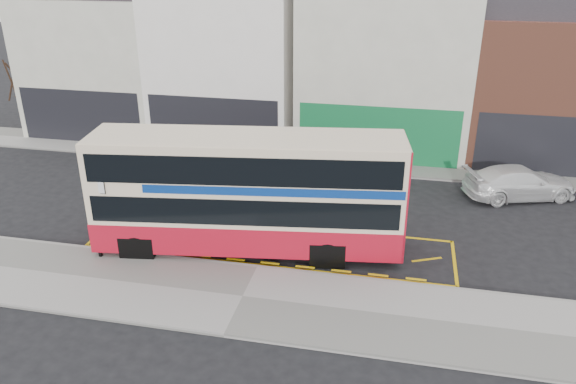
% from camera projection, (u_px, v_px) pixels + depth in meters
% --- Properties ---
extents(ground, '(120.00, 120.00, 0.00)m').
position_uv_depth(ground, '(260.00, 264.00, 20.59)').
color(ground, black).
rests_on(ground, ground).
extents(pavement, '(40.00, 4.00, 0.15)m').
position_uv_depth(pavement, '(243.00, 298.00, 18.51)').
color(pavement, '#989590').
rests_on(pavement, ground).
extents(kerb, '(40.00, 0.15, 0.15)m').
position_uv_depth(kerb, '(258.00, 268.00, 20.23)').
color(kerb, gray).
rests_on(kerb, ground).
extents(far_pavement, '(50.00, 3.00, 0.15)m').
position_uv_depth(far_pavement, '(311.00, 159.00, 30.40)').
color(far_pavement, '#989590').
rests_on(far_pavement, ground).
extents(road_markings, '(14.00, 3.40, 0.01)m').
position_uv_depth(road_markings, '(270.00, 243.00, 22.02)').
color(road_markings, '#E5B70C').
rests_on(road_markings, ground).
extents(terrace_far_left, '(8.00, 8.01, 10.80)m').
position_uv_depth(terrace_far_left, '(108.00, 49.00, 34.59)').
color(terrace_far_left, beige).
rests_on(terrace_far_left, ground).
extents(terrace_left, '(8.00, 8.01, 11.80)m').
position_uv_depth(terrace_left, '(232.00, 45.00, 32.88)').
color(terrace_left, white).
rests_on(terrace_left, ground).
extents(terrace_green_shop, '(9.00, 8.01, 11.30)m').
position_uv_depth(terrace_green_shop, '(386.00, 55.00, 31.29)').
color(terrace_green_shop, beige).
rests_on(terrace_green_shop, ground).
extents(terrace_right, '(9.00, 8.01, 10.30)m').
position_uv_depth(terrace_right, '(557.00, 71.00, 29.79)').
color(terrace_right, '#96523C').
rests_on(terrace_right, ground).
extents(double_decker_bus, '(11.62, 4.16, 4.54)m').
position_uv_depth(double_decker_bus, '(249.00, 192.00, 20.67)').
color(double_decker_bus, beige).
rests_on(double_decker_bus, ground).
extents(bus_stop_post, '(0.78, 0.16, 3.15)m').
position_uv_depth(bus_stop_post, '(95.00, 211.00, 20.07)').
color(bus_stop_post, black).
rests_on(bus_stop_post, pavement).
extents(car_silver, '(4.84, 2.95, 1.54)m').
position_uv_depth(car_silver, '(183.00, 151.00, 29.54)').
color(car_silver, '#B2B2B7').
rests_on(car_silver, ground).
extents(car_grey, '(4.00, 1.44, 1.31)m').
position_uv_depth(car_grey, '(292.00, 162.00, 28.42)').
color(car_grey, '#3C4044').
rests_on(car_grey, ground).
extents(car_white, '(5.47, 3.62, 1.47)m').
position_uv_depth(car_white, '(520.00, 182.00, 25.76)').
color(car_white, white).
rests_on(car_white, ground).
extents(street_tree_left, '(2.65, 2.65, 5.73)m').
position_uv_depth(street_tree_left, '(21.00, 69.00, 33.55)').
color(street_tree_left, black).
rests_on(street_tree_left, ground).
extents(street_tree_right, '(2.57, 2.57, 5.54)m').
position_uv_depth(street_tree_right, '(471.00, 94.00, 28.50)').
color(street_tree_right, black).
rests_on(street_tree_right, ground).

